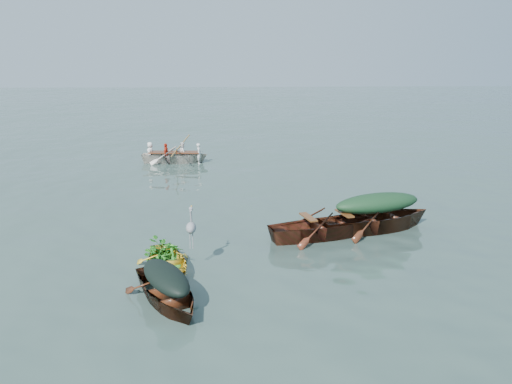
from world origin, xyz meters
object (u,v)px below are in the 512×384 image
yellow_dinghy (168,273)px  heron (191,234)px  dark_covered_boat (167,302)px  green_tarp_boat (376,230)px  open_wooden_boat (326,237)px  rowed_boat (175,163)px

yellow_dinghy → heron: (0.52, 0.19, 0.82)m
yellow_dinghy → dark_covered_boat: bearing=-99.7°
green_tarp_boat → open_wooden_boat: green_tarp_boat is taller
green_tarp_boat → rowed_boat: 11.25m
dark_covered_boat → green_tarp_boat: size_ratio=0.70×
dark_covered_boat → green_tarp_boat: 6.38m
yellow_dinghy → heron: heron is taller
dark_covered_boat → rowed_boat: rowed_boat is taller
yellow_dinghy → open_wooden_boat: size_ratio=0.65×
yellow_dinghy → green_tarp_boat: bearing=9.3°
open_wooden_boat → rowed_boat: 10.90m
yellow_dinghy → green_tarp_boat: green_tarp_boat is taller
dark_covered_boat → green_tarp_boat: green_tarp_boat is taller
dark_covered_boat → heron: size_ratio=3.42×
green_tarp_boat → heron: heron is taller
yellow_dinghy → dark_covered_boat: (0.13, -1.34, 0.00)m
green_tarp_boat → rowed_boat: green_tarp_boat is taller
dark_covered_boat → heron: 1.78m
green_tarp_boat → rowed_boat: bearing=17.4°
dark_covered_boat → green_tarp_boat: (5.15, 3.77, 0.00)m
rowed_boat → heron: size_ratio=4.39×
green_tarp_boat → open_wooden_boat: (-1.45, -0.43, 0.00)m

